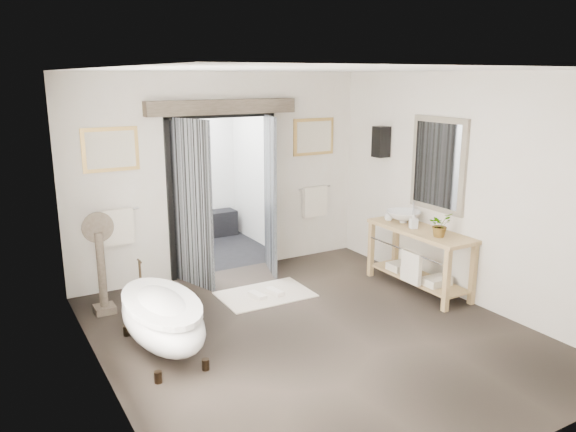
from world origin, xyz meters
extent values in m
plane|color=#483D34|center=(0.00, 0.00, 0.00)|extent=(5.00, 5.00, 0.00)
cube|color=beige|center=(0.00, -2.50, 1.45)|extent=(4.50, 0.02, 2.90)
cube|color=beige|center=(-2.25, 0.00, 1.45)|extent=(0.02, 5.00, 2.90)
cube|color=beige|center=(2.25, 0.00, 1.45)|extent=(0.02, 5.00, 2.90)
cube|color=beige|center=(-1.52, 2.50, 1.45)|extent=(1.45, 0.02, 2.90)
cube|color=beige|center=(1.52, 2.50, 1.45)|extent=(1.45, 0.02, 2.90)
cube|color=beige|center=(0.00, 2.50, 2.60)|extent=(1.60, 0.02, 0.60)
cube|color=white|center=(0.00, 0.00, 2.90)|extent=(4.50, 5.00, 0.02)
cube|color=silver|center=(-2.20, -0.60, 1.35)|extent=(0.02, 2.20, 2.70)
cube|color=gray|center=(2.23, 0.47, 1.70)|extent=(0.05, 0.95, 1.25)
cube|color=silver|center=(2.19, 0.47, 1.70)|extent=(0.01, 0.80, 1.10)
cube|color=black|center=(2.13, 1.55, 1.90)|extent=(0.20, 0.20, 0.45)
sphere|color=#FFCC8C|center=(2.13, 1.55, 1.90)|extent=(0.10, 0.10, 0.10)
cube|color=black|center=(0.00, 3.50, 0.01)|extent=(2.20, 2.00, 0.01)
cube|color=white|center=(0.00, 3.50, 2.50)|extent=(2.20, 2.00, 0.02)
cube|color=white|center=(0.00, 4.50, 1.25)|extent=(2.20, 0.02, 2.50)
cube|color=white|center=(-1.10, 3.50, 1.25)|extent=(0.02, 2.00, 2.50)
cube|color=white|center=(1.10, 3.50, 1.25)|extent=(0.02, 2.00, 2.50)
cube|color=black|center=(0.00, 4.32, 0.23)|extent=(2.00, 0.35, 0.45)
cylinder|color=silver|center=(-0.40, 4.47, 1.60)|extent=(0.40, 0.03, 0.40)
cylinder|color=silver|center=(0.40, 4.47, 1.60)|extent=(0.40, 0.03, 0.40)
cube|color=black|center=(-0.80, 2.50, 1.15)|extent=(0.07, 0.10, 2.30)
cube|color=black|center=(0.80, 2.50, 1.15)|extent=(0.07, 0.10, 2.30)
cube|color=black|center=(0.00, 2.50, 2.30)|extent=(1.67, 0.10, 0.07)
cube|color=black|center=(-0.60, 2.15, 1.15)|extent=(0.28, 0.77, 2.30)
cube|color=black|center=(0.60, 2.15, 1.15)|extent=(0.28, 0.77, 2.30)
cube|color=brown|center=(0.00, 2.40, 2.42)|extent=(2.20, 0.20, 0.20)
cube|color=tan|center=(-1.55, 2.48, 1.92)|extent=(0.72, 0.03, 0.57)
cube|color=beige|center=(-1.55, 2.46, 1.92)|extent=(0.62, 0.01, 0.47)
cube|color=tan|center=(1.55, 2.48, 1.92)|extent=(0.72, 0.03, 0.57)
cube|color=beige|center=(1.55, 2.46, 1.92)|extent=(0.62, 0.01, 0.47)
cylinder|color=silver|center=(-1.55, 2.44, 1.12)|extent=(0.60, 0.02, 0.02)
cube|color=silver|center=(-1.55, 2.42, 0.90)|extent=(0.42, 0.08, 0.48)
cylinder|color=silver|center=(1.55, 2.44, 1.12)|extent=(0.60, 0.02, 0.02)
cube|color=silver|center=(1.55, 2.42, 0.90)|extent=(0.42, 0.08, 0.48)
cylinder|color=black|center=(-1.85, -0.12, 0.06)|extent=(0.08, 0.08, 0.12)
cylinder|color=black|center=(-1.37, -0.12, 0.06)|extent=(0.08, 0.08, 0.12)
cylinder|color=black|center=(-1.85, 1.04, 0.06)|extent=(0.08, 0.08, 0.12)
cylinder|color=black|center=(-1.37, 1.04, 0.06)|extent=(0.08, 0.08, 0.12)
ellipsoid|color=white|center=(-1.61, 0.46, 0.38)|extent=(0.73, 1.64, 0.52)
cylinder|color=black|center=(-1.61, 1.21, 0.69)|extent=(0.03, 0.03, 0.21)
cube|color=tan|center=(1.75, -0.27, 0.42)|extent=(0.07, 0.07, 0.85)
cube|color=tan|center=(2.21, -0.27, 0.42)|extent=(0.07, 0.07, 0.85)
cube|color=tan|center=(1.75, 1.21, 0.42)|extent=(0.07, 0.07, 0.85)
cube|color=tan|center=(2.21, 1.21, 0.42)|extent=(0.07, 0.07, 0.85)
cube|color=tan|center=(1.98, 0.47, 0.82)|extent=(0.55, 1.60, 0.05)
cube|color=tan|center=(1.98, 0.47, 0.16)|extent=(0.45, 1.50, 0.03)
cylinder|color=silver|center=(1.71, 0.47, 0.60)|extent=(0.02, 1.40, 0.02)
cube|color=silver|center=(1.71, 0.32, 0.40)|extent=(0.06, 0.34, 0.42)
cube|color=silver|center=(1.98, 0.12, 0.23)|extent=(0.35, 0.25, 0.10)
cube|color=silver|center=(1.98, 0.82, 0.23)|extent=(0.35, 0.25, 0.10)
cube|color=brown|center=(-1.92, 1.81, 0.04)|extent=(0.24, 0.24, 0.09)
cylinder|color=brown|center=(-1.92, 1.81, 0.55)|extent=(0.10, 0.10, 0.94)
cylinder|color=silver|center=(-1.92, 1.83, 1.09)|extent=(0.33, 0.02, 0.33)
cylinder|color=brown|center=(-1.92, 1.81, 1.09)|extent=(0.38, 0.02, 0.38)
cube|color=beige|center=(0.06, 1.32, 0.01)|extent=(1.21, 0.82, 0.01)
cube|color=silver|center=(-0.08, 1.27, 0.04)|extent=(0.15, 0.30, 0.05)
cube|color=silver|center=(0.18, 1.27, 0.04)|extent=(0.15, 0.30, 0.05)
imported|color=white|center=(2.01, 0.85, 0.93)|extent=(0.61, 0.61, 0.17)
imported|color=gray|center=(1.93, 0.08, 1.01)|extent=(0.30, 0.26, 0.31)
imported|color=gray|center=(1.92, 0.55, 0.96)|extent=(0.12, 0.12, 0.21)
imported|color=gray|center=(1.90, 1.03, 0.93)|extent=(0.16, 0.16, 0.16)
camera|label=1|loc=(-3.18, -4.89, 2.84)|focal=35.00mm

